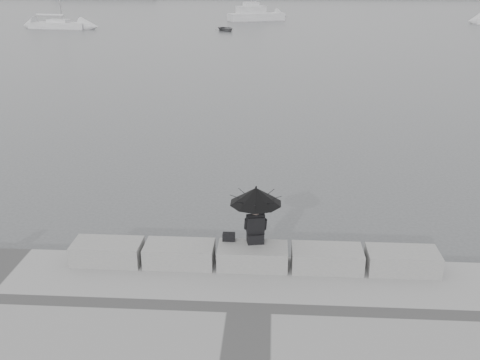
# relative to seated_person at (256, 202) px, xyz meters

# --- Properties ---
(ground) EXTENTS (360.00, 360.00, 0.00)m
(ground) POSITION_rel_seated_person_xyz_m (-0.05, 0.19, -2.01)
(ground) COLOR #47494C
(ground) RESTS_ON ground
(stone_block_far_left) EXTENTS (1.60, 0.80, 0.50)m
(stone_block_far_left) POSITION_rel_seated_person_xyz_m (-3.45, -0.26, -1.26)
(stone_block_far_left) COLOR gray
(stone_block_far_left) RESTS_ON promenade
(stone_block_left) EXTENTS (1.60, 0.80, 0.50)m
(stone_block_left) POSITION_rel_seated_person_xyz_m (-1.75, -0.26, -1.26)
(stone_block_left) COLOR gray
(stone_block_left) RESTS_ON promenade
(stone_block_centre) EXTENTS (1.60, 0.80, 0.50)m
(stone_block_centre) POSITION_rel_seated_person_xyz_m (-0.05, -0.26, -1.26)
(stone_block_centre) COLOR gray
(stone_block_centre) RESTS_ON promenade
(stone_block_right) EXTENTS (1.60, 0.80, 0.50)m
(stone_block_right) POSITION_rel_seated_person_xyz_m (1.65, -0.26, -1.26)
(stone_block_right) COLOR gray
(stone_block_right) RESTS_ON promenade
(stone_block_far_right) EXTENTS (1.60, 0.80, 0.50)m
(stone_block_far_right) POSITION_rel_seated_person_xyz_m (3.35, -0.26, -1.26)
(stone_block_far_right) COLOR gray
(stone_block_far_right) RESTS_ON promenade
(seated_person) EXTENTS (1.21, 1.21, 1.39)m
(seated_person) POSITION_rel_seated_person_xyz_m (0.00, 0.00, 0.00)
(seated_person) COLOR black
(seated_person) RESTS_ON stone_block_centre
(bag) EXTENTS (0.29, 0.16, 0.19)m
(bag) POSITION_rel_seated_person_xyz_m (-0.62, 0.02, -0.92)
(bag) COLOR black
(bag) RESTS_ON stone_block_centre
(sailboat_left) EXTENTS (8.25, 3.65, 12.90)m
(sailboat_left) POSITION_rel_seated_person_xyz_m (-28.53, 61.60, -1.49)
(sailboat_left) COLOR white
(sailboat_left) RESTS_ON ground
(motor_cruiser) EXTENTS (9.12, 5.80, 4.50)m
(motor_cruiser) POSITION_rel_seated_person_xyz_m (-2.56, 76.60, -1.12)
(motor_cruiser) COLOR white
(motor_cruiser) RESTS_ON ground
(dinghy) EXTENTS (3.54, 2.95, 0.56)m
(dinghy) POSITION_rel_seated_person_xyz_m (-5.87, 59.69, -1.73)
(dinghy) COLOR gray
(dinghy) RESTS_ON ground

